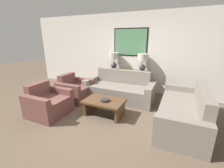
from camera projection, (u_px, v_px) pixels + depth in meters
The scene contains 11 objects.
ground_plane at pixel (94, 122), 3.41m from camera, with size 20.00×20.00×0.00m, color brown.
back_wall at pixel (130, 53), 5.21m from camera, with size 8.15×0.12×2.65m.
console_table at pixel (127, 81), 5.24m from camera, with size 1.51×0.40×0.78m.
table_lamp_left at pixel (114, 59), 5.22m from camera, with size 0.34×0.34×0.57m.
table_lamp_right at pixel (143, 60), 4.82m from camera, with size 0.34×0.34×0.57m.
couch_by_back_wall at pixel (119, 90), 4.65m from camera, with size 2.10×0.90×0.87m.
couch_by_side at pixel (184, 111), 3.29m from camera, with size 0.90×2.10×0.87m.
coffee_table at pixel (104, 104), 3.66m from camera, with size 0.96×0.64×0.39m.
decorative_bowl at pixel (105, 100), 3.58m from camera, with size 0.21×0.21×0.05m.
armchair_near_back_wall at pixel (75, 90), 4.64m from camera, with size 0.84×0.90×0.77m.
armchair_near_camera at pixel (48, 104), 3.71m from camera, with size 0.84×0.90×0.77m.
Camera 1 is at (1.61, -2.56, 1.84)m, focal length 24.00 mm.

